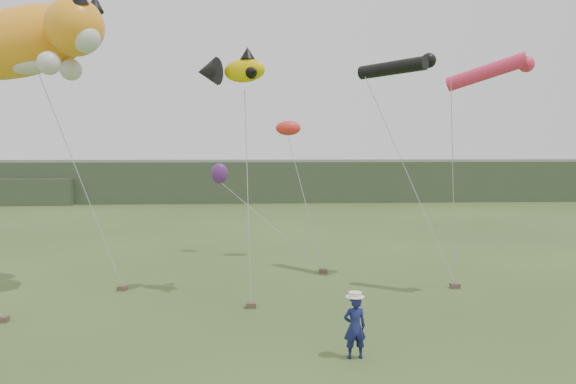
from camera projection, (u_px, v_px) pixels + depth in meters
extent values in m
plane|color=#385123|center=(273.00, 346.00, 15.28)|extent=(120.00, 120.00, 0.00)
cube|color=#2D3D28|center=(259.00, 179.00, 59.90)|extent=(90.00, 12.00, 4.00)
imported|color=navy|center=(355.00, 327.00, 14.34)|extent=(0.64, 0.46, 1.64)
cube|color=brown|center=(122.00, 288.00, 21.23)|extent=(0.34, 0.28, 0.18)
cube|color=brown|center=(251.00, 305.00, 18.92)|extent=(0.34, 0.28, 0.18)
cube|color=brown|center=(455.00, 286.00, 21.58)|extent=(0.34, 0.28, 0.18)
cube|color=brown|center=(3.00, 319.00, 17.38)|extent=(0.34, 0.28, 0.18)
cube|color=brown|center=(323.00, 271.00, 24.15)|extent=(0.34, 0.28, 0.18)
ellipsoid|color=orange|center=(22.00, 42.00, 20.80)|extent=(6.24, 3.25, 3.92)
sphere|color=orange|center=(75.00, 27.00, 19.77)|extent=(2.06, 2.06, 2.06)
cone|color=black|center=(95.00, 3.00, 20.30)|extent=(0.64, 0.74, 0.73)
sphere|color=silver|center=(85.00, 38.00, 19.49)|extent=(1.03, 1.03, 1.03)
ellipsoid|color=silver|center=(25.00, 66.00, 20.54)|extent=(2.01, 1.01, 0.63)
sphere|color=silver|center=(49.00, 63.00, 19.15)|extent=(0.80, 0.80, 0.80)
sphere|color=silver|center=(71.00, 70.00, 20.76)|extent=(0.80, 0.80, 0.80)
ellipsoid|color=#E3C500|center=(245.00, 71.00, 19.87)|extent=(1.71, 1.21, 0.88)
cone|color=black|center=(208.00, 72.00, 20.12)|extent=(1.09, 1.21, 0.99)
cone|color=black|center=(248.00, 53.00, 19.83)|extent=(0.55, 0.55, 0.44)
cone|color=black|center=(254.00, 72.00, 19.35)|extent=(0.59, 0.62, 0.44)
cone|color=black|center=(254.00, 76.00, 20.45)|extent=(0.59, 0.62, 0.44)
cylinder|color=black|center=(392.00, 68.00, 22.87)|extent=(2.52, 2.59, 0.68)
sphere|color=black|center=(429.00, 60.00, 22.45)|extent=(0.61, 0.61, 0.61)
cylinder|color=#EC2A52|center=(486.00, 72.00, 19.89)|extent=(2.63, 1.95, 1.24)
sphere|color=#EC2A52|center=(526.00, 64.00, 19.51)|extent=(0.55, 0.55, 0.55)
ellipsoid|color=red|center=(288.00, 128.00, 26.89)|extent=(1.20, 0.70, 0.70)
ellipsoid|color=#57226F|center=(220.00, 174.00, 28.48)|extent=(0.85, 0.57, 1.04)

